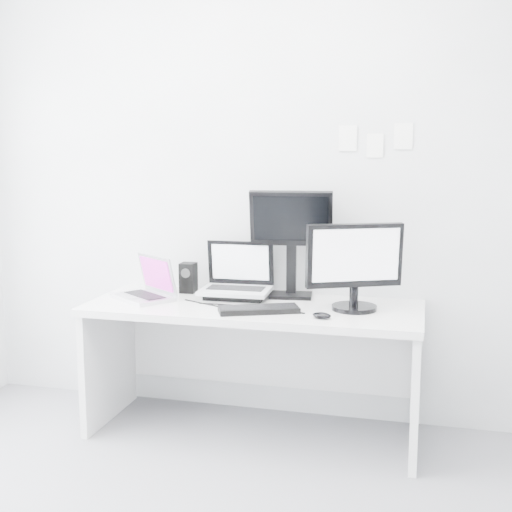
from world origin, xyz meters
name	(u,v)px	position (x,y,z in m)	size (l,w,h in m)	color
back_wall	(269,186)	(0.00, 1.60, 1.35)	(3.60, 3.60, 0.00)	silver
desk	(253,369)	(0.00, 1.25, 0.36)	(1.80, 0.70, 0.73)	silver
macbook	(142,277)	(-0.63, 1.22, 0.86)	(0.34, 0.25, 0.25)	silver
speaker	(188,278)	(-0.45, 1.46, 0.82)	(0.09, 0.09, 0.18)	black
dell_laptop	(235,270)	(-0.14, 1.38, 0.89)	(0.39, 0.30, 0.32)	silver
rear_monitor	(291,243)	(0.16, 1.48, 1.04)	(0.46, 0.17, 0.62)	black
samsung_monitor	(355,266)	(0.54, 1.27, 0.97)	(0.51, 0.24, 0.47)	black
keyboard	(259,309)	(0.07, 1.09, 0.74)	(0.41, 0.15, 0.03)	black
mouse	(322,315)	(0.40, 1.04, 0.75)	(0.10, 0.06, 0.03)	black
wall_note_0	(348,138)	(0.45, 1.59, 1.62)	(0.10, 0.00, 0.14)	white
wall_note_1	(375,146)	(0.60, 1.59, 1.58)	(0.09, 0.00, 0.13)	white
wall_note_2	(403,136)	(0.75, 1.59, 1.63)	(0.10, 0.00, 0.14)	white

